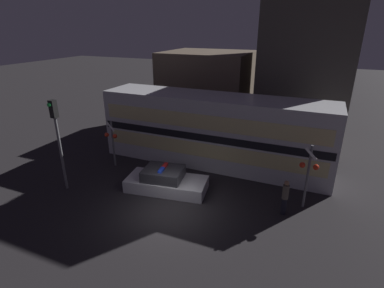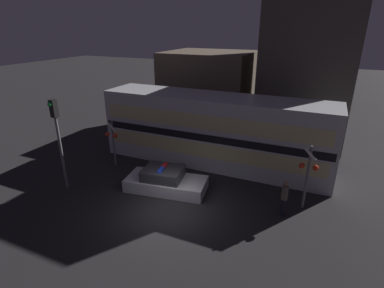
{
  "view_description": "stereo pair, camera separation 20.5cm",
  "coord_description": "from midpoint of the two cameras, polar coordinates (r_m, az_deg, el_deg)",
  "views": [
    {
      "loc": [
        5.79,
        -10.85,
        8.41
      ],
      "look_at": [
        -0.57,
        3.94,
        1.99
      ],
      "focal_mm": 28.0,
      "sensor_mm": 36.0,
      "label": 1
    },
    {
      "loc": [
        5.98,
        -10.77,
        8.41
      ],
      "look_at": [
        -0.57,
        3.94,
        1.99
      ],
      "focal_mm": 28.0,
      "sensor_mm": 36.0,
      "label": 2
    }
  ],
  "objects": [
    {
      "name": "building_left",
      "position": [
        26.77,
        3.51,
        10.41
      ],
      "size": [
        7.23,
        6.31,
        6.33
      ],
      "color": "brown",
      "rests_on": "ground_plane"
    },
    {
      "name": "pedestrian",
      "position": [
        14.83,
        17.53,
        -9.75
      ],
      "size": [
        0.3,
        0.3,
        1.78
      ],
      "color": "black",
      "rests_on": "ground_plane"
    },
    {
      "name": "traffic_light_corner",
      "position": [
        16.86,
        -23.96,
        2.44
      ],
      "size": [
        0.3,
        0.46,
        4.96
      ],
      "color": "slate",
      "rests_on": "ground_plane"
    },
    {
      "name": "crossing_signal_far",
      "position": [
        19.2,
        -14.61,
        0.94
      ],
      "size": [
        0.87,
        0.34,
        3.0
      ],
      "color": "slate",
      "rests_on": "ground_plane"
    },
    {
      "name": "police_car",
      "position": [
        16.45,
        -4.72,
        -7.05
      ],
      "size": [
        4.56,
        2.51,
        1.37
      ],
      "rotation": [
        0.0,
        0.0,
        0.15
      ],
      "color": "silver",
      "rests_on": "ground_plane"
    },
    {
      "name": "crossing_signal_near",
      "position": [
        15.15,
        21.56,
        -5.02
      ],
      "size": [
        0.87,
        0.34,
        3.28
      ],
      "color": "slate",
      "rests_on": "ground_plane"
    },
    {
      "name": "train",
      "position": [
        18.97,
        4.56,
        2.58
      ],
      "size": [
        14.39,
        3.05,
        4.41
      ],
      "color": "silver",
      "rests_on": "ground_plane"
    },
    {
      "name": "ground_plane",
      "position": [
        14.91,
        -3.87,
        -12.65
      ],
      "size": [
        120.0,
        120.0,
        0.0
      ],
      "primitive_type": "plane",
      "color": "#262326"
    },
    {
      "name": "building_center",
      "position": [
        24.22,
        21.26,
        12.8
      ],
      "size": [
        6.18,
        6.16,
        10.48
      ],
      "color": "#47423D",
      "rests_on": "ground_plane"
    }
  ]
}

